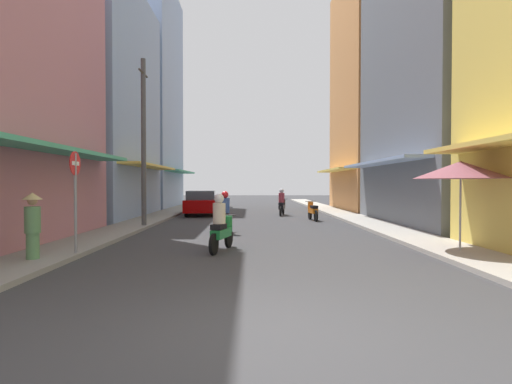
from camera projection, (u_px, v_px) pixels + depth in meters
ground_plane at (254, 218)px, 21.49m from camera, size 90.15×90.15×0.00m
sidewalk_left at (156, 217)px, 21.42m from camera, size 1.71×48.98×0.12m
sidewalk_right at (352, 217)px, 21.55m from camera, size 1.71×48.98×0.12m
building_left_mid at (86, 104)px, 21.68m from camera, size 7.05×9.02×12.31m
building_left_far at (135, 98)px, 30.95m from camera, size 7.05×8.24×16.93m
building_right_mid at (457, 53)px, 18.06m from camera, size 7.05×9.83×15.44m
building_right_far at (385, 94)px, 27.69m from camera, size 7.05×8.53×16.17m
motorbike_orange at (313, 211)px, 20.26m from camera, size 0.55×1.81×0.96m
motorbike_maroon at (225, 215)px, 14.88m from camera, size 0.55×1.81×1.58m
motorbike_black at (282, 203)px, 23.47m from camera, size 0.62×1.79×1.58m
motorbike_green at (221, 226)px, 10.94m from camera, size 0.67×1.77×1.58m
parked_car at (201, 203)px, 23.70m from camera, size 1.99×4.19×1.45m
pedestrian_foreground at (33, 224)px, 9.19m from camera, size 0.44×0.44×1.64m
vendor_umbrella at (461, 170)px, 10.34m from camera, size 2.34×2.34×2.42m
utility_pole at (144, 142)px, 16.73m from camera, size 0.20×1.20×7.04m
street_sign_no_entry at (75, 189)px, 10.00m from camera, size 0.07×0.60×2.65m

